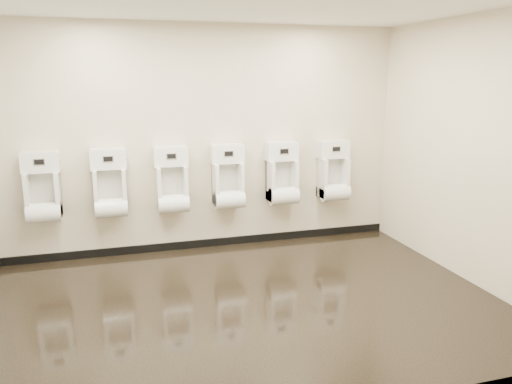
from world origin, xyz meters
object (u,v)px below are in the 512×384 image
urinal_1 (110,188)px  urinal_2 (172,184)px  urinal_4 (282,178)px  urinal_5 (333,175)px  urinal_0 (43,192)px  urinal_3 (228,181)px

urinal_1 → urinal_2: same height
urinal_4 → urinal_5: size_ratio=1.00×
urinal_1 → urinal_4: 2.15m
urinal_0 → urinal_3: bearing=0.0°
urinal_0 → urinal_4: 2.89m
urinal_3 → urinal_4: bearing=0.0°
urinal_0 → urinal_1: (0.74, 0.00, 0.00)m
urinal_0 → urinal_1: same height
urinal_1 → urinal_4: size_ratio=1.00×
urinal_2 → urinal_0: bearing=180.0°
urinal_2 → urinal_5: bearing=0.0°
urinal_0 → urinal_5: 3.61m
urinal_2 → urinal_3: size_ratio=1.00×
urinal_1 → urinal_3: same height
urinal_1 → urinal_5: 2.87m
urinal_0 → urinal_5: bearing=0.0°
urinal_5 → urinal_4: bearing=180.0°
urinal_3 → urinal_5: (1.45, 0.00, 0.00)m
urinal_3 → urinal_5: 1.45m
urinal_0 → urinal_5: size_ratio=1.00×
urinal_0 → urinal_2: 1.46m
urinal_3 → urinal_5: bearing=0.0°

